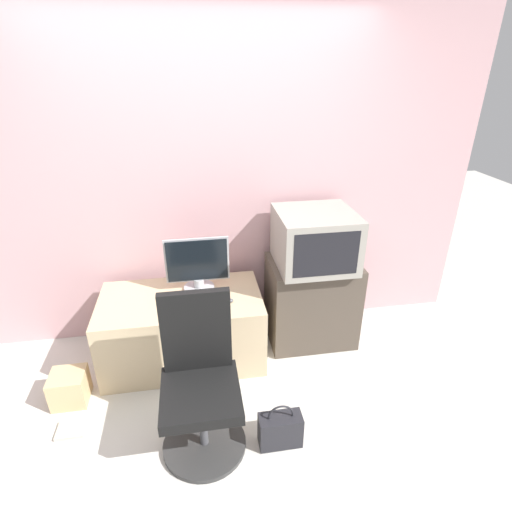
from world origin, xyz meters
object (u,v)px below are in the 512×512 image
(mouse, at_px, (230,301))
(cardboard_box_lower, at_px, (70,388))
(keyboard, at_px, (203,305))
(crt_tv, at_px, (315,239))
(book, at_px, (71,430))
(handbag, at_px, (280,430))
(office_chair, at_px, (200,387))
(main_monitor, at_px, (198,265))

(mouse, relative_size, cardboard_box_lower, 0.24)
(keyboard, bearing_deg, crt_tv, 12.62)
(keyboard, relative_size, book, 1.69)
(crt_tv, xyz_separation_m, handbag, (-0.46, -0.98, -0.81))
(keyboard, height_order, book, keyboard)
(crt_tv, bearing_deg, keyboard, -167.38)
(keyboard, bearing_deg, cardboard_box_lower, -167.90)
(keyboard, distance_m, handbag, 0.99)
(office_chair, height_order, book, office_chair)
(keyboard, xyz_separation_m, handbag, (0.41, -0.78, -0.45))
(main_monitor, relative_size, handbag, 1.53)
(mouse, relative_size, office_chair, 0.06)
(book, bearing_deg, keyboard, 28.18)
(main_monitor, height_order, crt_tv, crt_tv)
(cardboard_box_lower, bearing_deg, office_chair, -27.13)
(handbag, bearing_deg, book, 166.90)
(crt_tv, relative_size, office_chair, 0.58)
(main_monitor, distance_m, book, 1.36)
(keyboard, xyz_separation_m, cardboard_box_lower, (-0.95, -0.20, -0.45))
(main_monitor, bearing_deg, office_chair, -92.27)
(cardboard_box_lower, relative_size, book, 1.35)
(handbag, xyz_separation_m, book, (-1.30, 0.30, -0.10))
(keyboard, relative_size, cardboard_box_lower, 1.25)
(mouse, xyz_separation_m, cardboard_box_lower, (-1.15, -0.21, -0.45))
(cardboard_box_lower, bearing_deg, book, -78.53)
(cardboard_box_lower, bearing_deg, crt_tv, 12.35)
(main_monitor, xyz_separation_m, book, (-0.88, -0.72, -0.74))
(mouse, height_order, cardboard_box_lower, mouse)
(main_monitor, bearing_deg, handbag, -67.47)
(main_monitor, relative_size, mouse, 8.71)
(main_monitor, height_order, handbag, main_monitor)
(mouse, distance_m, handbag, 0.94)
(main_monitor, relative_size, office_chair, 0.48)
(main_monitor, xyz_separation_m, mouse, (0.21, -0.23, -0.19))
(mouse, height_order, office_chair, office_chair)
(crt_tv, bearing_deg, cardboard_box_lower, -167.65)
(handbag, distance_m, book, 1.34)
(office_chair, bearing_deg, mouse, 69.80)
(keyboard, relative_size, mouse, 5.32)
(office_chair, height_order, handbag, office_chair)
(mouse, distance_m, cardboard_box_lower, 1.25)
(cardboard_box_lower, xyz_separation_m, handbag, (1.36, -0.58, 0.00))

